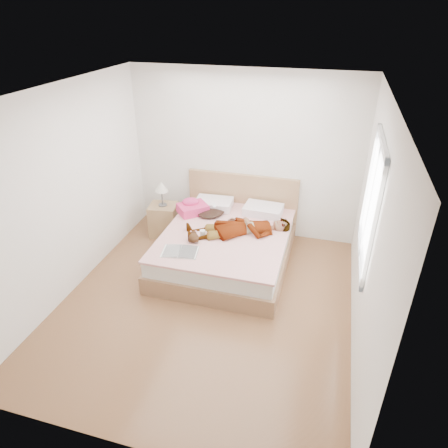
# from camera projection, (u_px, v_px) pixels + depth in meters

# --- Properties ---
(ground) EXTENTS (4.00, 4.00, 0.00)m
(ground) POSITION_uv_depth(u_px,v_px,m) (206.00, 302.00, 5.14)
(ground) COLOR #523319
(ground) RESTS_ON ground
(woman) EXTENTS (1.62, 1.15, 0.21)m
(woman) POSITION_uv_depth(u_px,v_px,m) (240.00, 225.00, 5.65)
(woman) COLOR white
(woman) RESTS_ON bed
(hair) EXTENTS (0.47, 0.56, 0.08)m
(hair) POSITION_uv_depth(u_px,v_px,m) (211.00, 211.00, 6.20)
(hair) COLOR black
(hair) RESTS_ON bed
(phone) EXTENTS (0.07, 0.09, 0.05)m
(phone) POSITION_uv_depth(u_px,v_px,m) (214.00, 206.00, 6.08)
(phone) COLOR silver
(phone) RESTS_ON bed
(room_shell) EXTENTS (4.00, 4.00, 4.00)m
(room_shell) POSITION_uv_depth(u_px,v_px,m) (370.00, 204.00, 4.24)
(room_shell) COLOR white
(room_shell) RESTS_ON ground
(bed) EXTENTS (1.80, 2.08, 1.00)m
(bed) POSITION_uv_depth(u_px,v_px,m) (227.00, 243.00, 5.87)
(bed) COLOR brown
(bed) RESTS_ON ground
(towel) EXTENTS (0.55, 0.54, 0.23)m
(towel) POSITION_uv_depth(u_px,v_px,m) (192.00, 207.00, 6.19)
(towel) COLOR #DA3B60
(towel) RESTS_ON bed
(magazine) EXTENTS (0.51, 0.38, 0.03)m
(magazine) POSITION_uv_depth(u_px,v_px,m) (180.00, 252.00, 5.23)
(magazine) COLOR white
(magazine) RESTS_ON bed
(coffee_mug) EXTENTS (0.11, 0.09, 0.08)m
(coffee_mug) POSITION_uv_depth(u_px,v_px,m) (203.00, 233.00, 5.59)
(coffee_mug) COLOR white
(coffee_mug) RESTS_ON bed
(plush_toy) EXTENTS (0.19, 0.24, 0.12)m
(plush_toy) POSITION_uv_depth(u_px,v_px,m) (194.00, 237.00, 5.45)
(plush_toy) COLOR black
(plush_toy) RESTS_ON bed
(nightstand) EXTENTS (0.48, 0.44, 0.94)m
(nightstand) POSITION_uv_depth(u_px,v_px,m) (164.00, 217.00, 6.51)
(nightstand) COLOR olive
(nightstand) RESTS_ON ground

